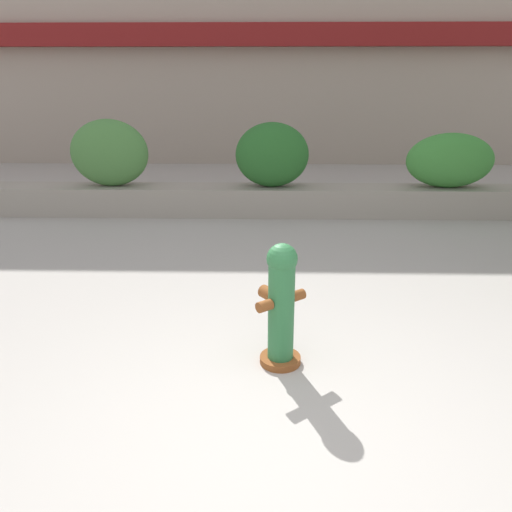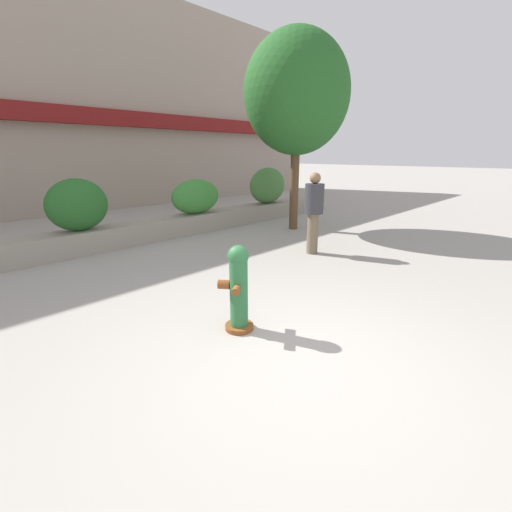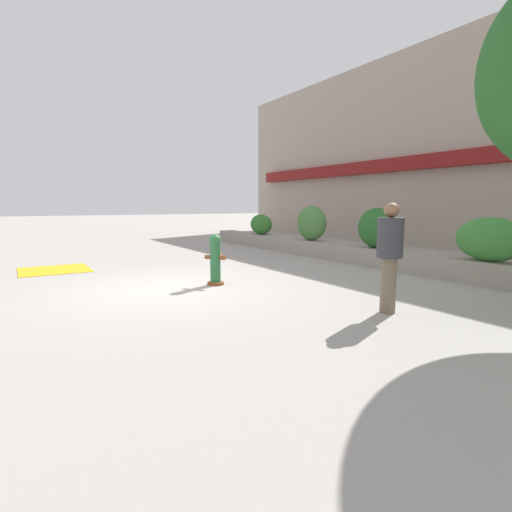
% 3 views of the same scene
% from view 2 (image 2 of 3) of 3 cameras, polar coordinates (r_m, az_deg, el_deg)
% --- Properties ---
extents(ground_plane, '(120.00, 120.00, 0.00)m').
position_cam_2_polar(ground_plane, '(3.72, 7.37, -17.81)').
color(ground_plane, '#9E9991').
extents(planter_wall_low, '(18.00, 0.70, 0.50)m').
position_cam_2_polar(planter_wall_low, '(8.39, -27.28, 2.07)').
color(planter_wall_low, gray).
rests_on(planter_wall_low, ground).
extents(hedge_bush_2, '(1.27, 0.70, 1.11)m').
position_cam_2_polar(hedge_bush_2, '(8.27, -27.62, 7.55)').
color(hedge_bush_2, '#235B23').
rests_on(hedge_bush_2, planter_wall_low).
extents(hedge_bush_3, '(1.51, 0.64, 0.94)m').
position_cam_2_polar(hedge_bush_3, '(9.68, -10.00, 9.74)').
color(hedge_bush_3, '#387F33').
rests_on(hedge_bush_3, planter_wall_low).
extents(hedge_bush_4, '(1.54, 0.70, 1.16)m').
position_cam_2_polar(hedge_bush_4, '(11.62, 1.95, 11.66)').
color(hedge_bush_4, '#427538').
rests_on(hedge_bush_4, planter_wall_low).
extents(fire_hydrant, '(0.49, 0.49, 1.08)m').
position_cam_2_polar(fire_hydrant, '(4.14, -2.96, -5.30)').
color(fire_hydrant, brown).
rests_on(fire_hydrant, ground).
extents(street_tree, '(2.95, 2.65, 5.15)m').
position_cam_2_polar(street_tree, '(9.96, 6.88, 25.19)').
color(street_tree, brown).
rests_on(street_tree, ground).
extents(pedestrian, '(0.40, 0.40, 1.73)m').
position_cam_2_polar(pedestrian, '(7.42, 9.61, 7.84)').
color(pedestrian, brown).
rests_on(pedestrian, ground).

